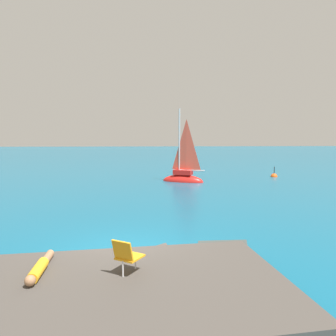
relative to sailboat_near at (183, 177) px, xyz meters
The scene contains 8 objects.
ground_plane 14.98m from the sailboat_near, 102.53° to the right, with size 160.00×160.00×0.00m, color #0F5675.
shore_ledge 18.46m from the sailboat_near, 100.16° to the right, with size 7.35×4.29×0.62m, color #423D38.
boulder_seaward 15.93m from the sailboat_near, 98.09° to the right, with size 1.14×0.91×0.63m, color #463F39.
boulder_inland 15.62m from the sailboat_near, 91.38° to the right, with size 1.43×1.15×0.79m, color #393F3C.
sailboat_near is the anchor object (origin of this frame).
person_sunbather 18.20m from the sailboat_near, 105.53° to the right, with size 0.29×1.76×0.25m.
beach_chair 17.95m from the sailboat_near, 99.48° to the right, with size 0.72×0.76×0.80m.
marker_buoy 8.26m from the sailboat_near, 16.85° to the left, with size 0.56×0.56×1.13m.
Camera 1 is at (0.83, -10.01, 3.68)m, focal length 35.38 mm.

